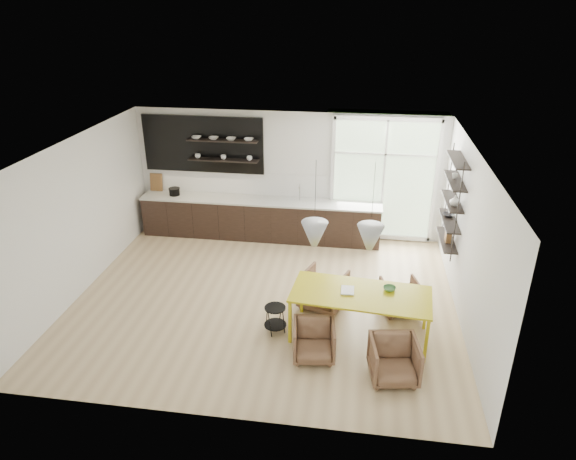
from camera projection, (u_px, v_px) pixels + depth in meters
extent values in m
cube|color=#D2B788|center=(265.00, 299.00, 9.63)|extent=(7.00, 6.00, 0.01)
cube|color=white|center=(288.00, 175.00, 11.72)|extent=(7.00, 0.02, 2.90)
cube|color=white|center=(78.00, 217.00, 9.48)|extent=(0.02, 6.00, 2.90)
cube|color=white|center=(469.00, 242.00, 8.56)|extent=(0.02, 6.00, 2.90)
cube|color=white|center=(262.00, 149.00, 8.42)|extent=(7.00, 6.00, 0.01)
cube|color=#B2D1A5|center=(383.00, 180.00, 11.41)|extent=(2.20, 0.02, 2.70)
cube|color=silver|center=(383.00, 180.00, 11.38)|extent=(2.30, 0.08, 2.80)
cone|color=#ABB0B8|center=(314.00, 234.00, 8.36)|extent=(0.44, 0.44, 0.42)
cone|color=#ABB0B8|center=(370.00, 237.00, 8.24)|extent=(0.44, 0.44, 0.42)
cylinder|color=black|center=(316.00, 187.00, 8.03)|extent=(0.01, 0.01, 0.89)
cylinder|color=black|center=(374.00, 190.00, 7.91)|extent=(0.01, 0.01, 0.89)
cube|color=black|center=(260.00, 219.00, 11.91)|extent=(5.50, 0.65, 0.90)
cube|color=beige|center=(260.00, 200.00, 11.72)|extent=(5.54, 0.69, 0.04)
cube|color=white|center=(262.00, 184.00, 11.89)|extent=(5.50, 0.02, 0.55)
cube|color=black|center=(203.00, 144.00, 11.67)|extent=(2.80, 0.06, 1.30)
cube|color=black|center=(223.00, 140.00, 11.41)|extent=(1.60, 0.28, 0.03)
cube|color=black|center=(224.00, 160.00, 11.60)|extent=(1.60, 0.28, 0.03)
cube|color=brown|center=(156.00, 182.00, 12.17)|extent=(0.30, 0.10, 0.42)
cylinder|color=silver|center=(300.00, 193.00, 11.60)|extent=(0.02, 0.02, 0.40)
imported|color=white|center=(196.00, 137.00, 11.48)|extent=(0.22, 0.22, 0.05)
imported|color=white|center=(214.00, 138.00, 11.42)|extent=(0.22, 0.22, 0.05)
imported|color=white|center=(231.00, 139.00, 11.37)|extent=(0.22, 0.22, 0.05)
imported|color=white|center=(249.00, 139.00, 11.32)|extent=(0.22, 0.22, 0.05)
imported|color=white|center=(198.00, 156.00, 11.65)|extent=(0.12, 0.12, 0.10)
imported|color=white|center=(223.00, 157.00, 11.57)|extent=(0.12, 0.12, 0.10)
imported|color=white|center=(249.00, 158.00, 11.50)|extent=(0.12, 0.12, 0.10)
cylinder|color=black|center=(174.00, 192.00, 11.95)|extent=(0.24, 0.24, 0.15)
cube|color=black|center=(457.00, 214.00, 9.01)|extent=(0.02, 0.02, 1.90)
cube|color=black|center=(448.00, 190.00, 10.09)|extent=(0.02, 0.02, 1.90)
cube|color=black|center=(447.00, 240.00, 9.89)|extent=(0.26, 1.20, 0.02)
cube|color=black|center=(449.00, 221.00, 9.72)|extent=(0.26, 1.20, 0.02)
cube|color=black|center=(452.00, 201.00, 9.55)|extent=(0.26, 1.20, 0.02)
cube|color=black|center=(455.00, 181.00, 9.38)|extent=(0.26, 1.20, 0.03)
cube|color=black|center=(458.00, 160.00, 9.22)|extent=(0.26, 1.20, 0.03)
imported|color=white|center=(455.00, 201.00, 9.28)|extent=(0.18, 0.18, 0.19)
imported|color=#333338|center=(448.00, 215.00, 9.88)|extent=(0.22, 0.22, 0.05)
imported|color=white|center=(455.00, 176.00, 9.45)|extent=(0.10, 0.10, 0.09)
cube|color=brown|center=(448.00, 236.00, 9.74)|extent=(0.10, 0.18, 0.24)
cube|color=gold|center=(361.00, 294.00, 8.28)|extent=(2.32, 1.21, 0.03)
cube|color=gold|center=(290.00, 322.00, 8.28)|extent=(0.05, 0.05, 0.78)
cube|color=gold|center=(302.00, 293.00, 9.08)|extent=(0.05, 0.05, 0.78)
cube|color=gold|center=(426.00, 341.00, 7.82)|extent=(0.05, 0.05, 0.78)
cube|color=gold|center=(426.00, 309.00, 8.62)|extent=(0.05, 0.05, 0.78)
imported|color=brown|center=(323.00, 289.00, 9.28)|extent=(0.95, 0.96, 0.69)
imported|color=brown|center=(400.00, 296.00, 9.16)|extent=(0.78, 0.80, 0.59)
imported|color=brown|center=(314.00, 341.00, 7.98)|extent=(0.72, 0.73, 0.60)
imported|color=brown|center=(394.00, 360.00, 7.52)|extent=(0.79, 0.80, 0.64)
cylinder|color=black|center=(275.00, 308.00, 8.52)|extent=(0.36, 0.36, 0.02)
cylinder|color=black|center=(275.00, 324.00, 8.66)|extent=(0.38, 0.38, 0.02)
cylinder|color=black|center=(284.00, 322.00, 8.54)|extent=(0.02, 0.02, 0.47)
cylinder|color=black|center=(280.00, 315.00, 8.75)|extent=(0.02, 0.02, 0.47)
cylinder|color=black|center=(267.00, 317.00, 8.69)|extent=(0.02, 0.02, 0.47)
cylinder|color=black|center=(270.00, 325.00, 8.48)|extent=(0.02, 0.02, 0.47)
imported|color=white|center=(341.00, 290.00, 8.34)|extent=(0.22, 0.29, 0.03)
imported|color=#4B854C|center=(389.00, 289.00, 8.34)|extent=(0.26, 0.26, 0.06)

